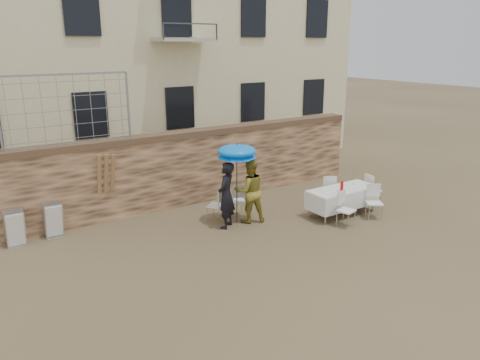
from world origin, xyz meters
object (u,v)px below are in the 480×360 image
banquet_table (343,190)px  soda_bottle (342,186)px  couple_chair_left (216,204)px  table_chair_front_left (346,210)px  man_suit (226,195)px  table_chair_side (373,189)px  table_chair_back (328,190)px  umbrella (237,153)px  chair_stack_right (52,218)px  table_chair_front_right (374,202)px  woman_dress (250,191)px  chair_stack_left (13,225)px  couple_chair_right (237,200)px

banquet_table → soda_bottle: 0.30m
couple_chair_left → table_chair_front_left: same height
man_suit → table_chair_side: man_suit is taller
table_chair_front_left → table_chair_back: same height
umbrella → table_chair_front_left: umbrella is taller
table_chair_front_left → table_chair_back: bearing=46.9°
chair_stack_right → couple_chair_left: bearing=-20.1°
soda_bottle → chair_stack_right: (-7.10, 3.14, -0.45)m
table_chair_side → soda_bottle: bearing=104.7°
table_chair_front_right → table_chair_back: same height
man_suit → banquet_table: 3.44m
table_chair_back → table_chair_side: bearing=177.7°
woman_dress → table_chair_back: size_ratio=1.85×
chair_stack_left → table_chair_side: bearing=-16.8°
table_chair_back → chair_stack_right: size_ratio=1.04×
couple_chair_left → table_chair_front_right: 4.43m
couple_chair_left → soda_bottle: soda_bottle is taller
umbrella → soda_bottle: bearing=-24.5°
table_chair_front_right → couple_chair_left: bearing=-178.6°
table_chair_front_right → chair_stack_right: 8.65m
soda_bottle → table_chair_side: soda_bottle is taller
couple_chair_left → table_chair_front_left: size_ratio=1.00×
couple_chair_left → banquet_table: size_ratio=0.46×
woman_dress → table_chair_front_left: 2.63m
table_chair_front_left → table_chair_front_right: 1.10m
soda_bottle → table_chair_front_left: 0.84m
man_suit → couple_chair_left: 0.69m
man_suit → table_chair_back: (3.50, -0.18, -0.42)m
couple_chair_right → banquet_table: couple_chair_right is taller
table_chair_front_left → table_chair_side: size_ratio=1.00×
banquet_table → table_chair_side: size_ratio=2.19×
chair_stack_right → soda_bottle: bearing=-23.9°
couple_chair_left → couple_chair_right: same height
woman_dress → banquet_table: 2.73m
man_suit → chair_stack_right: size_ratio=1.95×
man_suit → table_chair_side: bearing=131.5°
umbrella → chair_stack_left: umbrella is taller
table_chair_front_left → table_chair_front_right: size_ratio=1.00×
table_chair_front_left → chair_stack_right: (-6.70, 3.74, -0.02)m
chair_stack_left → chair_stack_right: 0.90m
couple_chair_right → table_chair_front_right: 3.84m
woman_dress → table_chair_side: (3.95, -0.88, -0.41)m
man_suit → table_chair_back: size_ratio=1.87×
umbrella → woman_dress: bearing=-15.9°
woman_dress → chair_stack_right: (-4.76, 2.02, -0.43)m
soda_bottle → woman_dress: bearing=154.4°
table_chair_side → chair_stack_right: bearing=77.5°
table_chair_side → couple_chair_left: bearing=79.0°
banquet_table → table_chair_side: 1.43m
table_chair_side → chair_stack_right: table_chair_side is taller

